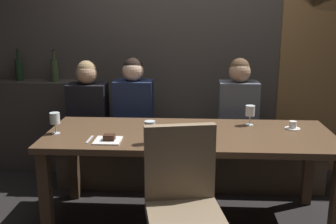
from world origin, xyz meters
The scene contains 18 objects.
ground centered at (0.00, 0.00, 0.00)m, with size 9.00×9.00×0.00m, color black.
back_wall_tiled centered at (0.00, 1.22, 1.50)m, with size 6.00×0.12×3.00m, color #423D38.
arched_door centered at (1.35, 1.15, 1.36)m, with size 0.90×0.05×2.55m.
back_counter centered at (-1.55, 1.04, 0.47)m, with size 1.10×0.28×0.95m, color #38342F.
dining_table centered at (0.00, 0.00, 0.65)m, with size 2.20×0.84×0.74m.
banquette_bench centered at (0.00, 0.70, 0.23)m, with size 2.50×0.44×0.45m.
chair_near_side centered at (-0.04, -0.72, 0.56)m, with size 0.52×0.52×0.98m.
diner_redhead centered at (-0.97, 0.70, 0.81)m, with size 0.36×0.24×0.76m.
diner_bearded centered at (-0.53, 0.72, 0.82)m, with size 0.36×0.24×0.79m.
diner_far_end centered at (0.45, 0.71, 0.82)m, with size 0.36×0.24×0.79m.
wine_bottle_dark_red centered at (-1.77, 1.06, 1.07)m, with size 0.08×0.08×0.33m.
wine_bottle_pale_label centered at (-1.38, 1.03, 1.07)m, with size 0.08×0.08×0.33m.
wine_glass_far_left centered at (0.49, 0.25, 0.85)m, with size 0.08×0.08×0.16m.
wine_glass_far_right centered at (-1.02, -0.07, 0.85)m, with size 0.08×0.08×0.16m.
wine_glass_near_right centered at (-0.28, -0.27, 0.85)m, with size 0.08×0.08×0.16m.
espresso_cup centered at (0.82, 0.15, 0.77)m, with size 0.12×0.12×0.06m.
dessert_plate centered at (-0.58, -0.24, 0.75)m, with size 0.19×0.19×0.05m.
fork_on_table centered at (-0.72, -0.21, 0.74)m, with size 0.02×0.17×0.01m, color silver.
Camera 1 is at (0.00, -2.92, 1.64)m, focal length 42.43 mm.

